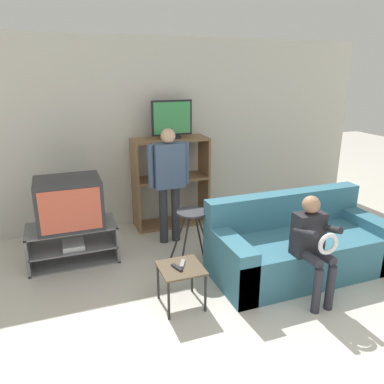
% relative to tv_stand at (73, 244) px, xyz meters
% --- Properties ---
extents(ground_plane, '(18.00, 18.00, 0.00)m').
position_rel_tv_stand_xyz_m(ground_plane, '(1.43, -2.45, -0.22)').
color(ground_plane, beige).
extents(wall_back, '(6.40, 0.06, 2.60)m').
position_rel_tv_stand_xyz_m(wall_back, '(1.43, 0.94, 1.08)').
color(wall_back, beige).
rests_on(wall_back, ground_plane).
extents(tv_stand, '(1.01, 0.52, 0.45)m').
position_rel_tv_stand_xyz_m(tv_stand, '(0.00, 0.00, 0.00)').
color(tv_stand, slate).
rests_on(tv_stand, ground_plane).
extents(television_main, '(0.72, 0.59, 0.56)m').
position_rel_tv_stand_xyz_m(television_main, '(0.01, 0.02, 0.51)').
color(television_main, '#2D2D33').
rests_on(television_main, tv_stand).
extents(media_shelf, '(1.06, 0.41, 1.27)m').
position_rel_tv_stand_xyz_m(media_shelf, '(1.42, 0.67, 0.43)').
color(media_shelf, '#8E6642').
rests_on(media_shelf, ground_plane).
extents(television_flat, '(0.57, 0.20, 0.51)m').
position_rel_tv_stand_xyz_m(television_flat, '(1.46, 0.67, 1.29)').
color(television_flat, black).
rests_on(television_flat, media_shelf).
extents(folding_stool, '(0.46, 0.38, 0.68)m').
position_rel_tv_stand_xyz_m(folding_stool, '(1.27, -0.61, 0.32)').
color(folding_stool, black).
rests_on(folding_stool, ground_plane).
extents(snack_table, '(0.40, 0.40, 0.41)m').
position_rel_tv_stand_xyz_m(snack_table, '(0.91, -1.28, 0.13)').
color(snack_table, brown).
rests_on(snack_table, ground_plane).
extents(remote_control_black, '(0.08, 0.15, 0.02)m').
position_rel_tv_stand_xyz_m(remote_control_black, '(0.86, -1.29, 0.20)').
color(remote_control_black, '#232328').
rests_on(remote_control_black, snack_table).
extents(remote_control_white, '(0.10, 0.14, 0.02)m').
position_rel_tv_stand_xyz_m(remote_control_white, '(0.94, -1.24, 0.20)').
color(remote_control_white, gray).
rests_on(remote_control_white, snack_table).
extents(couch, '(1.95, 0.88, 0.84)m').
position_rel_tv_stand_xyz_m(couch, '(2.34, -1.10, 0.07)').
color(couch, teal).
rests_on(couch, ground_plane).
extents(person_standing_adult, '(0.53, 0.20, 1.49)m').
position_rel_tv_stand_xyz_m(person_standing_adult, '(1.23, 0.12, 0.68)').
color(person_standing_adult, '#2D2D33').
rests_on(person_standing_adult, ground_plane).
extents(person_seated_child, '(0.33, 0.43, 1.05)m').
position_rel_tv_stand_xyz_m(person_seated_child, '(2.12, -1.61, 0.40)').
color(person_seated_child, '#2D2D38').
rests_on(person_seated_child, ground_plane).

